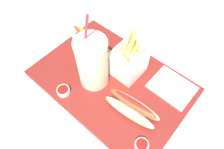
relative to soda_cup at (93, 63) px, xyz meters
The scene contains 9 objects.
ground_plane 0.13m from the soda_cup, 141.04° to the right, with size 2.40×2.40×0.02m, color silver.
food_tray 0.11m from the soda_cup, 141.04° to the right, with size 0.47×0.32×0.02m, color maroon.
soda_cup is the anchor object (origin of this frame).
fries_basket 0.12m from the soda_cup, 120.40° to the right, with size 0.09×0.10×0.16m.
hot_dog_1 0.16m from the soda_cup, behind, with size 0.16×0.07×0.06m.
hot_dog_2 0.14m from the soda_cup, 41.78° to the right, with size 0.18×0.06×0.07m.
ketchup_cup_1 0.25m from the soda_cup, 163.29° to the left, with size 0.04×0.04×0.02m.
ketchup_cup_2 0.13m from the soda_cup, 68.01° to the left, with size 0.04×0.04×0.02m.
napkin_stack 0.25m from the soda_cup, 146.26° to the right, with size 0.13×0.10×0.01m, color white.
Camera 1 is at (-0.23, 0.27, 0.57)m, focal length 33.42 mm.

